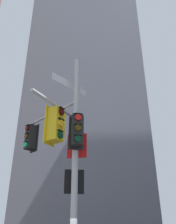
{
  "coord_description": "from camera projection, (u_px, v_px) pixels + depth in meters",
  "views": [
    {
      "loc": [
        1.06,
        -7.3,
        2.24
      ],
      "look_at": [
        0.38,
        0.24,
        5.87
      ],
      "focal_mm": 39.26,
      "sensor_mm": 36.0,
      "label": 1
    }
  ],
  "objects": [
    {
      "name": "building_mid_block",
      "position": [
        88.0,
        114.0,
        35.13
      ],
      "size": [
        14.58,
        14.58,
        34.27
      ],
      "primitive_type": "cube",
      "color": "slate",
      "rests_on": "ground"
    },
    {
      "name": "signal_pole_assembly",
      "position": [
        60.0,
        142.0,
        7.96
      ],
      "size": [
        2.69,
        4.07,
        7.91
      ],
      "color": "#B2B2B5",
      "rests_on": "ground"
    }
  ]
}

